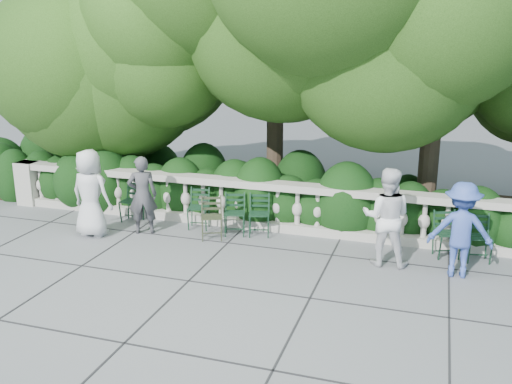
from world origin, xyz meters
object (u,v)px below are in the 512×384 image
(person_businessman, at_px, (90,193))
(chair_f, at_px, (448,260))
(chair_a, at_px, (129,223))
(person_older_blue, at_px, (461,230))
(chair_weathered, at_px, (212,241))
(person_woman_grey, at_px, (143,195))
(chair_b, at_px, (234,237))
(person_casual_man, at_px, (386,217))
(chair_d, at_px, (197,231))
(chair_e, at_px, (478,264))
(chair_c, at_px, (259,238))

(person_businessman, bearing_deg, chair_f, -168.15)
(chair_a, bearing_deg, person_older_blue, -5.40)
(chair_a, distance_m, chair_weathered, 2.11)
(person_businessman, bearing_deg, chair_a, -104.92)
(person_businessman, relative_size, person_woman_grey, 1.10)
(chair_b, xyz_separation_m, person_casual_man, (2.91, -0.44, 0.85))
(chair_d, bearing_deg, person_businessman, -166.13)
(chair_f, relative_size, person_businessman, 0.49)
(person_woman_grey, xyz_separation_m, person_older_blue, (5.91, -0.26, 0.01))
(chair_f, bearing_deg, chair_b, 159.81)
(chair_e, bearing_deg, chair_a, 168.89)
(person_businessman, xyz_separation_m, person_casual_man, (5.60, 0.29, -0.01))
(chair_a, distance_m, chair_f, 6.37)
(chair_f, distance_m, chair_weathered, 4.33)
(chair_d, relative_size, person_older_blue, 0.53)
(person_businessman, xyz_separation_m, person_older_blue, (6.80, 0.17, -0.07))
(chair_b, height_order, chair_c, same)
(chair_f, xyz_separation_m, person_older_blue, (0.12, -0.64, 0.79))
(chair_a, relative_size, person_casual_man, 0.49)
(chair_weathered, height_order, person_casual_man, person_casual_man)
(chair_weathered, xyz_separation_m, person_woman_grey, (-1.48, 0.05, 0.78))
(person_businessman, height_order, person_woman_grey, person_businessman)
(chair_d, xyz_separation_m, chair_weathered, (0.51, -0.48, 0.00))
(chair_b, distance_m, chair_d, 0.85)
(chair_d, distance_m, chair_e, 5.32)
(chair_b, xyz_separation_m, person_woman_grey, (-1.81, -0.30, 0.78))
(chair_d, height_order, person_businessman, person_businessman)
(chair_weathered, height_order, person_woman_grey, person_woman_grey)
(chair_b, distance_m, person_businessman, 2.92)
(person_businessman, bearing_deg, person_older_blue, -173.63)
(person_casual_man, height_order, person_older_blue, person_casual_man)
(chair_f, bearing_deg, person_older_blue, -100.36)
(person_woman_grey, height_order, person_casual_man, person_casual_man)
(chair_d, height_order, person_casual_man, person_casual_man)
(chair_e, bearing_deg, person_woman_grey, 172.55)
(person_woman_grey, xyz_separation_m, person_casual_man, (4.72, -0.14, 0.07))
(chair_a, bearing_deg, chair_weathered, -12.09)
(chair_c, bearing_deg, chair_e, -16.39)
(chair_d, distance_m, chair_weathered, 0.70)
(chair_weathered, bearing_deg, person_casual_man, -23.74)
(chair_b, height_order, person_casual_man, person_casual_man)
(chair_d, bearing_deg, person_woman_grey, -167.29)
(chair_b, height_order, person_woman_grey, person_woman_grey)
(chair_a, height_order, person_businessman, person_businessman)
(chair_d, relative_size, person_casual_man, 0.49)
(chair_a, xyz_separation_m, chair_f, (6.37, -0.03, 0.00))
(chair_weathered, distance_m, person_businessman, 2.55)
(person_woman_grey, relative_size, person_older_blue, 0.99)
(chair_d, relative_size, person_woman_grey, 0.54)
(chair_e, height_order, person_businessman, person_businessman)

